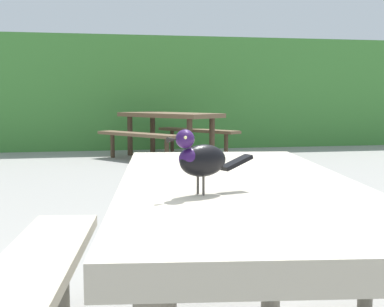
% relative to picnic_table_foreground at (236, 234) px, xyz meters
% --- Properties ---
extents(hedge_wall, '(28.00, 2.29, 2.15)m').
position_rel_picnic_table_foreground_xyz_m(hedge_wall, '(0.27, 9.75, 0.52)').
color(hedge_wall, '#428438').
rests_on(hedge_wall, ground).
extents(picnic_table_foreground, '(1.91, 1.94, 0.74)m').
position_rel_picnic_table_foreground_xyz_m(picnic_table_foreground, '(0.00, 0.00, 0.00)').
color(picnic_table_foreground, '#B2A893').
rests_on(picnic_table_foreground, ground).
extents(bird_grackle, '(0.27, 0.14, 0.18)m').
position_rel_picnic_table_foreground_xyz_m(bird_grackle, '(-0.18, -0.25, 0.29)').
color(bird_grackle, black).
rests_on(bird_grackle, picnic_table_foreground).
extents(picnic_table_mid_left, '(2.36, 2.37, 0.74)m').
position_rel_picnic_table_foreground_xyz_m(picnic_table_mid_left, '(0.98, 7.27, 0.00)').
color(picnic_table_mid_left, brown).
rests_on(picnic_table_mid_left, ground).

